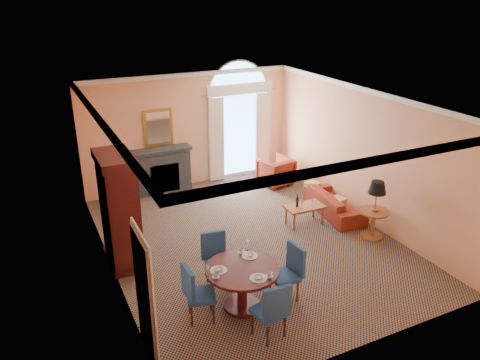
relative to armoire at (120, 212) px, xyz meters
name	(u,v)px	position (x,y,z in m)	size (l,w,h in m)	color
ground	(250,241)	(2.72, -0.38, -1.13)	(7.50, 7.50, 0.00)	#131F3E
room_envelope	(236,126)	(2.69, 0.29, 1.38)	(6.04, 7.52, 3.45)	#FCAB78
armoire	(120,212)	(0.00, 0.00, 0.00)	(0.68, 1.20, 2.35)	#3D100D
dining_table	(242,279)	(1.54, -2.43, -0.54)	(1.30, 1.30, 1.02)	#3D100D
dining_chair_north	(216,255)	(1.43, -1.54, -0.53)	(0.53, 0.54, 1.06)	navy
dining_chair_south	(273,308)	(1.61, -3.37, -0.53)	(0.56, 0.56, 1.06)	navy
dining_chair_east	(290,269)	(2.44, -2.52, -0.53)	(0.53, 0.52, 1.06)	navy
dining_chair_west	(195,291)	(0.67, -2.40, -0.53)	(0.58, 0.58, 1.06)	navy
sofa	(334,203)	(5.27, -0.04, -0.85)	(1.94, 0.76, 0.57)	maroon
armchair	(276,171)	(4.88, 2.25, -0.74)	(0.84, 0.87, 0.79)	maroon
coffee_table	(304,207)	(4.27, -0.19, -0.70)	(0.95, 0.55, 0.79)	brown
side_table	(375,203)	(5.32, -1.42, -0.28)	(0.66, 0.66, 1.34)	brown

